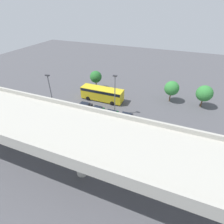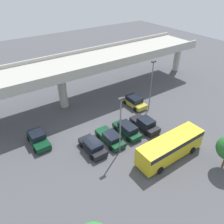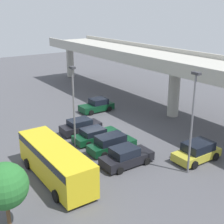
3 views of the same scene
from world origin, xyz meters
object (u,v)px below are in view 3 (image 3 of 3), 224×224
object	(u,v)px
parked_car_1	(81,126)
shuttle_bus	(55,160)
parked_car_0	(97,105)
parked_car_4	(126,157)
tree_front_right	(5,186)
parked_car_5	(197,152)
lamp_post_near_aisle	(74,101)
parked_car_3	(111,144)
lamp_post_mid_lot	(192,117)
parked_car_2	(96,135)

from	to	relation	value
parked_car_1	shuttle_bus	distance (m)	9.54
parked_car_0	parked_car_1	world-z (taller)	parked_car_0
parked_car_4	tree_front_right	distance (m)	11.21
tree_front_right	parked_car_5	bearing A→B (deg)	88.90
parked_car_4	lamp_post_near_aisle	world-z (taller)	lamp_post_near_aisle
parked_car_3	parked_car_4	world-z (taller)	parked_car_4
parked_car_4	parked_car_5	world-z (taller)	parked_car_4
parked_car_0	parked_car_1	distance (m)	7.37
tree_front_right	parked_car_3	bearing A→B (deg)	115.63
parked_car_0	parked_car_5	world-z (taller)	parked_car_5
parked_car_5	shuttle_bus	size ratio (longest dim) A/B	0.48
parked_car_4	lamp_post_mid_lot	xyz separation A→B (m)	(3.88, 3.37, 4.09)
lamp_post_near_aisle	shuttle_bus	bearing A→B (deg)	-42.57
shuttle_bus	lamp_post_near_aisle	bearing A→B (deg)	137.43
shuttle_bus	parked_car_3	bearing A→B (deg)	103.79
parked_car_3	parked_car_4	distance (m)	2.93
parked_car_0	lamp_post_near_aisle	world-z (taller)	lamp_post_near_aisle
parked_car_4	lamp_post_mid_lot	world-z (taller)	lamp_post_mid_lot
parked_car_1	parked_car_2	distance (m)	2.84
parked_car_2	lamp_post_near_aisle	bearing A→B (deg)	176.74
parked_car_1	parked_car_4	world-z (taller)	parked_car_4
lamp_post_mid_lot	parked_car_3	bearing A→B (deg)	-156.80
parked_car_3	shuttle_bus	xyz separation A→B (m)	(1.56, -6.37, 0.86)
parked_car_3	shuttle_bus	world-z (taller)	shuttle_bus
parked_car_0	lamp_post_near_aisle	xyz separation A→B (m)	(7.86, -7.35, 3.82)
parked_car_4	parked_car_1	bearing A→B (deg)	88.03
tree_front_right	parked_car_0	bearing A→B (deg)	134.78
parked_car_2	parked_car_1	bearing A→B (deg)	93.24
parked_car_0	parked_car_3	size ratio (longest dim) A/B	0.95
parked_car_0	parked_car_2	world-z (taller)	parked_car_0
lamp_post_near_aisle	tree_front_right	distance (m)	12.27
parked_car_3	parked_car_4	size ratio (longest dim) A/B	1.00
parked_car_2	parked_car_4	distance (m)	5.71
parked_car_5	shuttle_bus	distance (m)	12.33
parked_car_0	shuttle_bus	distance (m)	16.87
parked_car_2	parked_car_3	size ratio (longest dim) A/B	1.03
parked_car_2	parked_car_5	bearing A→B (deg)	-58.30
lamp_post_near_aisle	lamp_post_mid_lot	xyz separation A→B (m)	(9.70, 5.16, 0.28)
parked_car_4	lamp_post_near_aisle	xyz separation A→B (m)	(-5.82, -1.79, 3.82)
shuttle_bus	lamp_post_near_aisle	xyz separation A→B (m)	(-4.48, 4.12, 2.94)
parked_car_0	parked_car_4	xyz separation A→B (m)	(13.68, -5.56, 0.00)
lamp_post_mid_lot	tree_front_right	xyz separation A→B (m)	(-1.43, -14.07, -1.87)
parked_car_0	parked_car_2	xyz separation A→B (m)	(7.99, -5.11, -0.10)
lamp_post_mid_lot	shuttle_bus	bearing A→B (deg)	-119.36
parked_car_2	lamp_post_mid_lot	distance (m)	10.85
shuttle_bus	lamp_post_near_aisle	world-z (taller)	lamp_post_near_aisle
parked_car_1	lamp_post_mid_lot	size ratio (longest dim) A/B	0.52
lamp_post_near_aisle	parked_car_5	bearing A→B (deg)	41.01
parked_car_2	parked_car_4	xyz separation A→B (m)	(5.69, -0.45, 0.10)
lamp_post_near_aisle	tree_front_right	bearing A→B (deg)	-47.12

